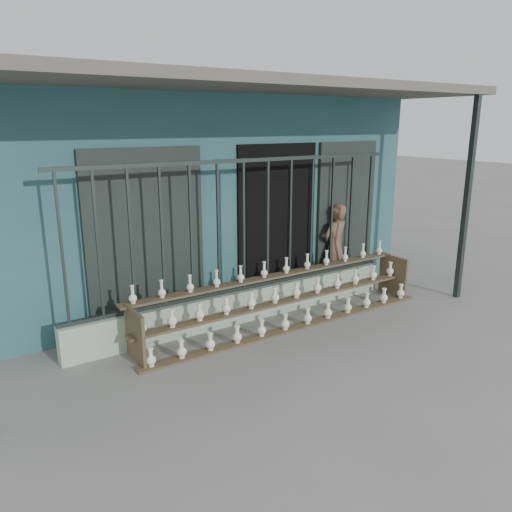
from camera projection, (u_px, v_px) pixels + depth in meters
ground at (302, 354)px, 6.00m from camera, size 60.00×60.00×0.00m
workshop_building at (158, 184)px, 9.00m from camera, size 7.40×6.60×3.21m
parapet_wall at (244, 305)px, 6.99m from camera, size 5.00×0.20×0.45m
security_fence at (244, 226)px, 6.70m from camera, size 5.00×0.04×1.80m
shelf_rack at (286, 298)px, 6.85m from camera, size 4.50×0.68×0.85m
elderly_woman at (335, 247)px, 8.18m from camera, size 0.58×0.44×1.44m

